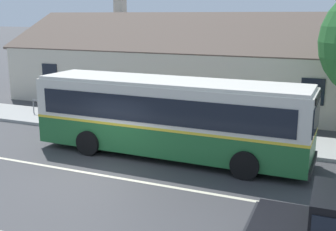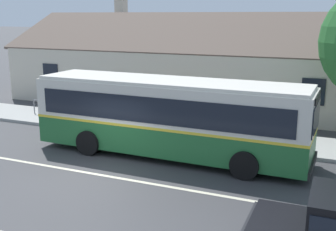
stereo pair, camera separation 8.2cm
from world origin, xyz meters
name	(u,v)px [view 1 (the left image)]	position (x,y,z in m)	size (l,w,h in m)	color
ground_plane	(93,174)	(0.00, 0.00, 0.00)	(300.00, 300.00, 0.00)	#38383A
sidewalk_far	(162,130)	(0.00, 6.00, 0.07)	(60.00, 3.00, 0.15)	#9E9E99
lane_divider_stripe	(93,174)	(0.00, 0.00, 0.00)	(60.00, 0.16, 0.01)	beige
community_building	(195,71)	(-1.34, 14.42, 1.82)	(22.87, 10.24, 6.65)	beige
transit_bus	(170,115)	(1.70, 2.90, 1.63)	(10.88, 2.87, 3.03)	#236633
bench_by_building	(79,113)	(-4.49, 5.66, 0.56)	(1.57, 0.51, 0.94)	brown
bench_down_street	(169,121)	(0.37, 6.02, 0.57)	(1.65, 0.51, 0.94)	brown
bike_rack	(41,105)	(-7.26, 6.13, 0.68)	(1.16, 0.06, 0.78)	slate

